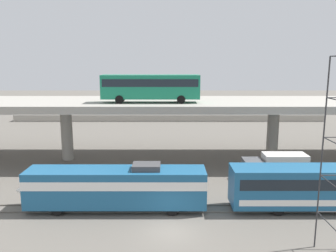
{
  "coord_description": "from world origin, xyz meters",
  "views": [
    {
      "loc": [
        -0.23,
        -24.98,
        12.95
      ],
      "look_at": [
        -0.17,
        19.17,
        4.68
      ],
      "focal_mm": 37.25,
      "sensor_mm": 36.0,
      "label": 1
    }
  ],
  "objects_px": {
    "parked_car_1": "(117,107)",
    "parked_car_5": "(152,109)",
    "train_locomotive": "(107,186)",
    "parked_car_2": "(49,110)",
    "parked_car_4": "(204,107)",
    "parked_car_7": "(274,109)",
    "parked_car_3": "(267,108)",
    "transit_bus_on_overpass": "(150,86)",
    "service_truck_west": "(276,166)",
    "parked_car_0": "(245,108)",
    "parked_car_6": "(96,107)"
  },
  "relations": [
    {
      "from": "parked_car_2",
      "to": "parked_car_6",
      "type": "relative_size",
      "value": 0.9
    },
    {
      "from": "parked_car_4",
      "to": "parked_car_7",
      "type": "xyz_separation_m",
      "value": [
        15.54,
        -3.07,
        -0.0
      ]
    },
    {
      "from": "train_locomotive",
      "to": "parked_car_7",
      "type": "distance_m",
      "value": 56.87
    },
    {
      "from": "parked_car_2",
      "to": "parked_car_7",
      "type": "bearing_deg",
      "value": 0.7
    },
    {
      "from": "train_locomotive",
      "to": "parked_car_4",
      "type": "xyz_separation_m",
      "value": [
        13.79,
        51.79,
        0.03
      ]
    },
    {
      "from": "parked_car_1",
      "to": "parked_car_4",
      "type": "height_order",
      "value": "same"
    },
    {
      "from": "parked_car_3",
      "to": "parked_car_4",
      "type": "bearing_deg",
      "value": 176.24
    },
    {
      "from": "transit_bus_on_overpass",
      "to": "parked_car_1",
      "type": "height_order",
      "value": "transit_bus_on_overpass"
    },
    {
      "from": "parked_car_2",
      "to": "parked_car_4",
      "type": "distance_m",
      "value": 35.14
    },
    {
      "from": "transit_bus_on_overpass",
      "to": "service_truck_west",
      "type": "height_order",
      "value": "transit_bus_on_overpass"
    },
    {
      "from": "parked_car_0",
      "to": "parked_car_2",
      "type": "xyz_separation_m",
      "value": [
        -44.56,
        -3.46,
        -0.0
      ]
    },
    {
      "from": "parked_car_2",
      "to": "parked_car_4",
      "type": "bearing_deg",
      "value": 6.02
    },
    {
      "from": "parked_car_1",
      "to": "parked_car_6",
      "type": "bearing_deg",
      "value": -8.74
    },
    {
      "from": "parked_car_0",
      "to": "parked_car_6",
      "type": "relative_size",
      "value": 1.05
    },
    {
      "from": "transit_bus_on_overpass",
      "to": "parked_car_3",
      "type": "height_order",
      "value": "transit_bus_on_overpass"
    },
    {
      "from": "transit_bus_on_overpass",
      "to": "parked_car_0",
      "type": "height_order",
      "value": "transit_bus_on_overpass"
    },
    {
      "from": "train_locomotive",
      "to": "parked_car_2",
      "type": "bearing_deg",
      "value": -66.25
    },
    {
      "from": "parked_car_7",
      "to": "parked_car_6",
      "type": "bearing_deg",
      "value": 173.29
    },
    {
      "from": "train_locomotive",
      "to": "parked_car_3",
      "type": "bearing_deg",
      "value": -119.06
    },
    {
      "from": "parked_car_4",
      "to": "parked_car_7",
      "type": "bearing_deg",
      "value": 168.83
    },
    {
      "from": "parked_car_2",
      "to": "parked_car_5",
      "type": "bearing_deg",
      "value": 3.53
    },
    {
      "from": "service_truck_west",
      "to": "parked_car_2",
      "type": "relative_size",
      "value": 1.69
    },
    {
      "from": "transit_bus_on_overpass",
      "to": "parked_car_7",
      "type": "relative_size",
      "value": 2.64
    },
    {
      "from": "train_locomotive",
      "to": "service_truck_west",
      "type": "height_order",
      "value": "train_locomotive"
    },
    {
      "from": "parked_car_6",
      "to": "service_truck_west",
      "type": "bearing_deg",
      "value": 122.02
    },
    {
      "from": "parked_car_1",
      "to": "parked_car_5",
      "type": "height_order",
      "value": "same"
    },
    {
      "from": "parked_car_6",
      "to": "parked_car_7",
      "type": "relative_size",
      "value": 0.98
    },
    {
      "from": "parked_car_0",
      "to": "parked_car_5",
      "type": "height_order",
      "value": "same"
    },
    {
      "from": "parked_car_2",
      "to": "parked_car_6",
      "type": "bearing_deg",
      "value": 30.01
    },
    {
      "from": "train_locomotive",
      "to": "transit_bus_on_overpass",
      "type": "relative_size",
      "value": 1.39
    },
    {
      "from": "parked_car_4",
      "to": "parked_car_7",
      "type": "height_order",
      "value": "same"
    },
    {
      "from": "service_truck_west",
      "to": "parked_car_3",
      "type": "height_order",
      "value": "service_truck_west"
    },
    {
      "from": "transit_bus_on_overpass",
      "to": "train_locomotive",
      "type": "bearing_deg",
      "value": -102.84
    },
    {
      "from": "parked_car_4",
      "to": "parked_car_3",
      "type": "bearing_deg",
      "value": 176.24
    },
    {
      "from": "parked_car_4",
      "to": "parked_car_6",
      "type": "xyz_separation_m",
      "value": [
        -25.52,
        1.76,
        0.0
      ]
    },
    {
      "from": "service_truck_west",
      "to": "parked_car_6",
      "type": "height_order",
      "value": "service_truck_west"
    },
    {
      "from": "parked_car_0",
      "to": "train_locomotive",
      "type": "bearing_deg",
      "value": -114.4
    },
    {
      "from": "parked_car_3",
      "to": "parked_car_4",
      "type": "xyz_separation_m",
      "value": [
        -14.47,
        0.95,
        0.0
      ]
    },
    {
      "from": "service_truck_west",
      "to": "parked_car_5",
      "type": "bearing_deg",
      "value": -69.97
    },
    {
      "from": "transit_bus_on_overpass",
      "to": "parked_car_3",
      "type": "bearing_deg",
      "value": 55.79
    },
    {
      "from": "parked_car_0",
      "to": "parked_car_3",
      "type": "height_order",
      "value": "same"
    },
    {
      "from": "service_truck_west",
      "to": "parked_car_6",
      "type": "distance_m",
      "value": 54.4
    },
    {
      "from": "parked_car_0",
      "to": "parked_car_1",
      "type": "relative_size",
      "value": 1.03
    },
    {
      "from": "train_locomotive",
      "to": "service_truck_west",
      "type": "distance_m",
      "value": 18.66
    },
    {
      "from": "service_truck_west",
      "to": "parked_car_0",
      "type": "height_order",
      "value": "service_truck_west"
    },
    {
      "from": "parked_car_6",
      "to": "parked_car_3",
      "type": "bearing_deg",
      "value": 176.12
    },
    {
      "from": "parked_car_1",
      "to": "parked_car_7",
      "type": "relative_size",
      "value": 1.01
    },
    {
      "from": "service_truck_west",
      "to": "parked_car_7",
      "type": "height_order",
      "value": "service_truck_west"
    },
    {
      "from": "train_locomotive",
      "to": "transit_bus_on_overpass",
      "type": "bearing_deg",
      "value": -102.84
    },
    {
      "from": "parked_car_3",
      "to": "parked_car_4",
      "type": "height_order",
      "value": "same"
    }
  ]
}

